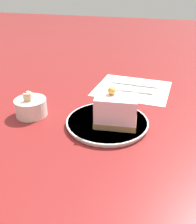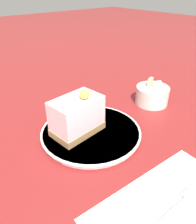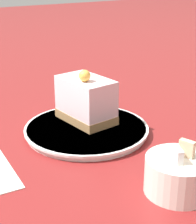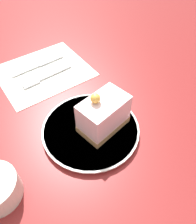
{
  "view_description": "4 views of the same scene",
  "coord_description": "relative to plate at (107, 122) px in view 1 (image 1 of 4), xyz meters",
  "views": [
    {
      "loc": [
        -0.52,
        -0.11,
        0.34
      ],
      "look_at": [
        0.01,
        0.04,
        0.04
      ],
      "focal_mm": 40.0,
      "sensor_mm": 36.0,
      "label": 1
    },
    {
      "loc": [
        0.33,
        -0.21,
        0.29
      ],
      "look_at": [
        0.04,
        0.03,
        0.06
      ],
      "focal_mm": 35.0,
      "sensor_mm": 36.0,
      "label": 2
    },
    {
      "loc": [
        0.33,
        0.54,
        0.28
      ],
      "look_at": [
        0.02,
        0.04,
        0.04
      ],
      "focal_mm": 60.0,
      "sensor_mm": 36.0,
      "label": 3
    },
    {
      "loc": [
        -0.21,
        0.2,
        0.4
      ],
      "look_at": [
        0.03,
        0.01,
        0.06
      ],
      "focal_mm": 35.0,
      "sensor_mm": 36.0,
      "label": 4
    }
  ],
  "objects": [
    {
      "name": "sugar_bowl",
      "position": [
        -0.01,
        0.22,
        0.02
      ],
      "size": [
        0.09,
        0.09,
        0.07
      ],
      "color": "silver",
      "rests_on": "ground_plane"
    },
    {
      "name": "fork",
      "position": [
        0.23,
        -0.01,
        -0.0
      ],
      "size": [
        0.02,
        0.15,
        0.0
      ],
      "rotation": [
        0.0,
        0.0,
        -0.02
      ],
      "color": "silver",
      "rests_on": "napkin"
    },
    {
      "name": "plate",
      "position": [
        0.0,
        0.0,
        0.0
      ],
      "size": [
        0.22,
        0.22,
        0.01
      ],
      "color": "silver",
      "rests_on": "ground_plane"
    },
    {
      "name": "napkin",
      "position": [
        0.26,
        -0.02,
        -0.01
      ],
      "size": [
        0.23,
        0.26,
        0.0
      ],
      "rotation": [
        0.0,
        0.0,
        -0.06
      ],
      "color": "white",
      "rests_on": "ground_plane"
    },
    {
      "name": "knife",
      "position": [
        0.29,
        -0.04,
        -0.0
      ],
      "size": [
        0.02,
        0.17,
        0.0
      ],
      "rotation": [
        0.0,
        0.0,
        -0.02
      ],
      "color": "silver",
      "rests_on": "napkin"
    },
    {
      "name": "ground_plane",
      "position": [
        -0.03,
        -0.02,
        -0.01
      ],
      "size": [
        4.0,
        4.0,
        0.0
      ],
      "primitive_type": "plane",
      "color": "maroon"
    },
    {
      "name": "cake_slice",
      "position": [
        -0.01,
        -0.03,
        0.04
      ],
      "size": [
        0.08,
        0.11,
        0.1
      ],
      "rotation": [
        0.0,
        0.0,
        0.11
      ],
      "color": "#9E7547",
      "rests_on": "plate"
    }
  ]
}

